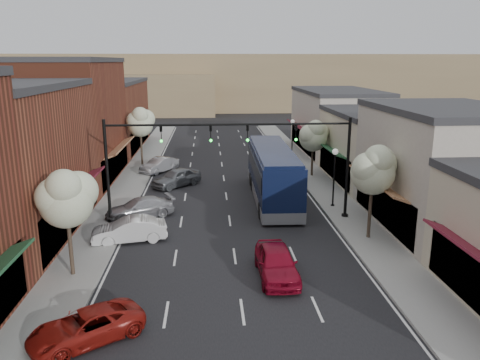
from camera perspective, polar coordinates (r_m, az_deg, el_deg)
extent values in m
plane|color=black|center=(24.68, -0.40, -11.12)|extent=(160.00, 160.00, 0.00)
cube|color=gray|center=(42.67, -13.27, -0.36)|extent=(2.80, 73.00, 0.15)
cube|color=gray|center=(43.19, 9.28, 0.02)|extent=(2.80, 73.00, 0.15)
cube|color=gray|center=(42.46, -11.41, -0.33)|extent=(0.25, 73.00, 0.17)
cube|color=gray|center=(42.90, 7.46, -0.01)|extent=(0.25, 73.00, 0.17)
cube|color=black|center=(30.91, -20.19, -3.52)|extent=(0.60, 11.90, 2.60)
cube|color=maroon|center=(30.29, -18.98, -0.81)|extent=(1.07, 9.80, 0.49)
cube|color=brown|center=(44.51, -20.91, 6.48)|extent=(9.00, 14.00, 10.50)
cube|color=#2D2D30|center=(44.19, -21.55, 13.48)|extent=(9.20, 14.10, 0.40)
cube|color=black|center=(44.07, -15.26, 2.02)|extent=(0.60, 11.90, 2.60)
cube|color=#A06D49|center=(43.64, -14.36, 3.97)|extent=(1.07, 9.80, 0.49)
cube|color=brown|center=(60.04, -16.46, 7.42)|extent=(9.00, 18.00, 8.00)
cube|color=#2D2D30|center=(59.72, -16.74, 11.42)|extent=(9.20, 18.10, 0.40)
cube|color=black|center=(59.58, -12.33, 5.29)|extent=(0.60, 15.30, 2.60)
cube|color=#1C4728|center=(59.26, -11.64, 6.75)|extent=(1.07, 12.60, 0.49)
cube|color=#B0A597|center=(32.77, 23.75, 1.02)|extent=(8.00, 12.00, 7.50)
cube|color=#2D2D30|center=(32.18, 24.46, 7.88)|extent=(8.20, 12.10, 0.40)
cube|color=black|center=(31.77, 17.43, -2.81)|extent=(0.60, 10.20, 2.60)
cube|color=#A06D49|center=(31.10, 16.26, -0.22)|extent=(1.07, 8.40, 0.49)
cube|color=#BBB095|center=(43.66, 16.51, 3.70)|extent=(8.00, 12.00, 6.00)
cube|color=#2D2D30|center=(43.22, 16.82, 7.87)|extent=(8.20, 12.10, 0.40)
cube|color=black|center=(42.80, 11.73, 1.87)|extent=(0.60, 10.20, 2.60)
cube|color=#1C4728|center=(42.30, 10.78, 3.85)|extent=(1.07, 8.40, 0.49)
cube|color=#B0A597|center=(56.76, 11.71, 6.83)|extent=(8.00, 16.00, 7.00)
cube|color=#2D2D30|center=(56.42, 11.90, 10.55)|extent=(8.20, 16.10, 0.40)
cube|color=black|center=(56.16, 7.96, 4.95)|extent=(0.60, 13.60, 2.60)
cube|color=maroon|center=(55.79, 7.20, 6.47)|extent=(1.07, 11.20, 0.49)
cube|color=#7A6647|center=(112.35, -3.26, 11.93)|extent=(120.00, 30.00, 12.00)
cube|color=#7A6647|center=(103.21, -17.39, 10.00)|extent=(50.00, 20.00, 8.00)
cylinder|color=black|center=(33.33, 12.64, -4.31)|extent=(0.44, 0.44, 0.30)
cylinder|color=black|center=(32.44, 12.96, 1.31)|extent=(0.20, 0.20, 7.00)
cylinder|color=black|center=(30.97, 6.13, 6.82)|extent=(8.00, 0.14, 0.14)
imported|color=black|center=(31.13, 6.83, 5.72)|extent=(0.18, 0.46, 1.10)
sphere|color=#19E533|center=(31.08, 6.85, 4.92)|extent=(0.18, 0.18, 0.18)
imported|color=black|center=(30.70, 0.92, 5.70)|extent=(0.18, 0.46, 1.10)
sphere|color=#19E533|center=(30.65, 0.93, 4.89)|extent=(0.18, 0.18, 0.18)
cylinder|color=black|center=(32.68, -15.47, -4.87)|extent=(0.44, 0.44, 0.30)
cylinder|color=black|center=(31.77, -15.87, 0.85)|extent=(0.20, 0.20, 7.00)
cylinder|color=black|center=(30.63, -8.88, 6.64)|extent=(8.00, 0.14, 0.14)
imported|color=black|center=(30.75, -9.59, 5.51)|extent=(0.18, 0.46, 1.10)
sphere|color=#19E533|center=(30.69, -9.58, 4.71)|extent=(0.18, 0.18, 0.18)
imported|color=black|center=(30.59, -3.59, 5.64)|extent=(0.18, 0.46, 1.10)
sphere|color=#19E533|center=(30.54, -3.57, 4.83)|extent=(0.18, 0.18, 0.18)
cylinder|color=#47382B|center=(29.29, 15.56, -3.59)|extent=(0.20, 0.20, 3.71)
sphere|color=#B3BF93|center=(28.69, 15.87, 0.83)|extent=(2.60, 2.60, 2.60)
sphere|color=#B3BF93|center=(29.03, 16.67, 1.87)|extent=(2.00, 2.00, 2.00)
sphere|color=#B3BF93|center=(28.20, 15.35, 1.36)|extent=(1.90, 1.90, 1.90)
sphere|color=#B3BF93|center=(28.07, 16.53, 2.43)|extent=(1.70, 1.70, 1.70)
cylinder|color=#47382B|center=(44.24, 8.80, 2.49)|extent=(0.20, 0.20, 3.33)
sphere|color=#B3BF93|center=(43.87, 8.91, 5.15)|extent=(2.60, 2.60, 2.60)
sphere|color=#B3BF93|center=(44.21, 9.48, 5.74)|extent=(2.00, 2.00, 2.00)
sphere|color=#B3BF93|center=(43.45, 8.49, 5.49)|extent=(1.90, 1.90, 1.90)
sphere|color=#B3BF93|center=(43.29, 9.22, 6.13)|extent=(1.70, 1.70, 1.70)
cylinder|color=#47382B|center=(24.93, -19.98, -7.35)|extent=(0.20, 0.20, 3.52)
sphere|color=#B3BF93|center=(24.24, -20.42, -2.50)|extent=(2.60, 2.60, 2.60)
sphere|color=#B3BF93|center=(24.26, -19.18, -1.30)|extent=(2.00, 2.00, 2.00)
sphere|color=#B3BF93|center=(23.99, -21.60, -1.96)|extent=(1.90, 1.90, 1.90)
sphere|color=#B3BF93|center=(23.52, -20.71, -0.80)|extent=(1.70, 1.70, 1.70)
cylinder|color=#47382B|center=(49.51, -11.92, 3.90)|extent=(0.20, 0.20, 3.84)
sphere|color=#B3BF93|center=(49.15, -12.06, 6.66)|extent=(2.60, 2.60, 2.60)
sphere|color=#B3BF93|center=(49.32, -11.47, 7.27)|extent=(2.00, 2.00, 2.00)
sphere|color=#B3BF93|center=(48.87, -12.60, 7.01)|extent=(1.90, 1.90, 1.90)
sphere|color=#B3BF93|center=(48.53, -12.09, 7.70)|extent=(1.70, 1.70, 1.70)
cylinder|color=black|center=(35.58, 11.21, -3.13)|extent=(0.28, 0.28, 0.20)
cylinder|color=black|center=(35.07, 11.36, -0.17)|extent=(0.12, 0.12, 4.00)
sphere|color=white|center=(34.59, 11.54, 3.40)|extent=(0.44, 0.44, 0.44)
cylinder|color=black|center=(52.14, 6.31, 2.60)|extent=(0.28, 0.28, 0.20)
cylinder|color=black|center=(51.79, 6.37, 4.66)|extent=(0.12, 0.12, 4.00)
sphere|color=white|center=(51.47, 6.44, 7.10)|extent=(0.44, 0.44, 0.44)
cube|color=#0C1432|center=(36.55, 4.00, 0.94)|extent=(3.12, 13.36, 3.43)
cube|color=#595B60|center=(36.94, 3.95, -1.41)|extent=(3.14, 13.38, 0.78)
cube|color=black|center=(36.44, 4.01, 1.70)|extent=(3.16, 12.30, 1.22)
cube|color=#0C1432|center=(36.18, 4.04, 3.66)|extent=(2.88, 12.82, 0.28)
cube|color=black|center=(30.03, 5.50, -0.64)|extent=(2.31, 0.12, 1.33)
cylinder|color=black|center=(32.38, 2.61, -3.73)|extent=(0.38, 1.16, 1.15)
cylinder|color=black|center=(32.73, 7.19, -3.63)|extent=(0.38, 1.16, 1.15)
cylinder|color=black|center=(40.88, 1.44, 0.12)|extent=(0.38, 1.16, 1.15)
cylinder|color=black|center=(41.15, 5.08, 0.16)|extent=(0.38, 1.16, 1.15)
cylinder|color=black|center=(39.38, 1.61, -0.44)|extent=(0.38, 1.16, 1.15)
cylinder|color=black|center=(39.67, 5.38, -0.39)|extent=(0.38, 1.16, 1.15)
imported|color=maroon|center=(23.86, 4.47, -9.97)|extent=(1.99, 4.74, 1.60)
imported|color=maroon|center=(19.87, -18.25, -16.62)|extent=(4.81, 4.15, 1.23)
imported|color=silver|center=(29.05, -13.34, -5.95)|extent=(4.65, 2.37, 1.46)
imported|color=#9F9FA4|center=(33.27, -12.11, -3.35)|extent=(5.12, 3.65, 1.38)
imported|color=slate|center=(40.89, -7.77, 0.30)|extent=(4.63, 4.56, 1.58)
imported|color=#A6A6AB|center=(46.45, -9.79, 1.81)|extent=(3.77, 4.40, 1.43)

